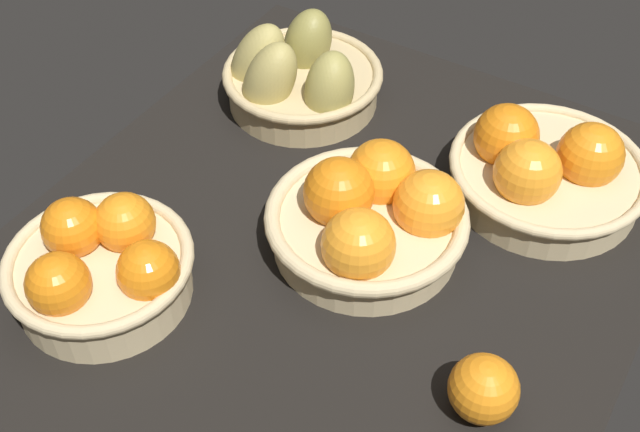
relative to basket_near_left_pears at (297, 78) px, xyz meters
The scene contains 6 objects.
market_tray 28.46cm from the basket_near_left_pears, 41.29° to the left, with size 84.00×72.00×3.00cm, color black.
basket_near_left_pears is the anchor object (origin of this frame).
basket_near_right 41.14cm from the basket_near_left_pears, ahead, with size 21.01×21.01×11.16cm.
basket_center 29.18cm from the basket_near_left_pears, 49.64° to the left, with size 24.06×24.06×11.45cm.
basket_far_left 36.61cm from the basket_near_left_pears, 90.14° to the left, with size 24.89×24.89×10.98cm.
loose_orange_front_gap 53.98cm from the basket_near_left_pears, 52.27° to the left, with size 7.10×7.10×7.10cm, color orange.
Camera 1 is at (57.64, 33.32, 74.56)cm, focal length 45.34 mm.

